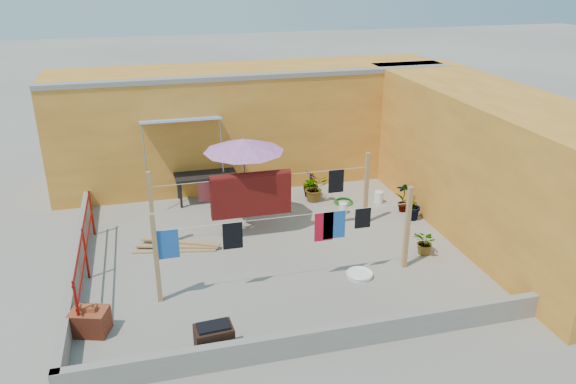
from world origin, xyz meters
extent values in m
plane|color=#9E998E|center=(0.00, 0.00, 0.00)|extent=(80.00, 80.00, 0.00)
cube|color=gold|center=(0.50, 4.70, 1.60)|extent=(11.00, 2.40, 3.20)
cube|color=gray|center=(0.50, 3.65, 3.15)|extent=(11.00, 0.35, 0.12)
cube|color=#2D51B2|center=(-1.60, 3.15, 2.25)|extent=(2.00, 0.79, 0.22)
cylinder|color=gray|center=(-2.55, 2.78, 1.60)|extent=(0.03, 0.30, 1.28)
cylinder|color=gray|center=(-0.65, 2.78, 1.60)|extent=(0.03, 0.30, 1.28)
cube|color=gold|center=(5.20, 0.00, 1.60)|extent=(2.40, 9.00, 3.20)
cube|color=gray|center=(0.00, -3.58, 0.22)|extent=(8.30, 0.16, 0.44)
cube|color=gray|center=(-4.08, 0.00, 0.22)|extent=(0.16, 7.30, 0.44)
cylinder|color=maroon|center=(-3.85, -2.20, 0.55)|extent=(0.05, 0.05, 1.10)
cylinder|color=maroon|center=(-3.85, -0.20, 0.55)|extent=(0.05, 0.05, 1.10)
cylinder|color=maroon|center=(-3.85, 1.80, 0.55)|extent=(0.05, 0.05, 1.10)
cylinder|color=maroon|center=(-3.85, -0.20, 1.05)|extent=(0.04, 4.20, 0.04)
cylinder|color=maroon|center=(-3.85, -0.20, 0.60)|extent=(0.04, 4.20, 0.04)
cube|color=tan|center=(-2.50, -1.40, 0.90)|extent=(0.09, 0.09, 1.80)
cube|color=tan|center=(2.50, -1.40, 0.90)|extent=(0.09, 0.09, 1.80)
cube|color=tan|center=(2.50, 0.80, 0.90)|extent=(0.09, 0.09, 1.80)
cube|color=tan|center=(-2.50, 0.80, 0.90)|extent=(0.09, 0.09, 1.80)
cylinder|color=silver|center=(0.00, -1.40, 1.45)|extent=(5.00, 0.01, 0.01)
cylinder|color=silver|center=(0.00, 0.80, 1.45)|extent=(5.00, 0.01, 0.01)
cube|color=#54100E|center=(-0.30, 0.80, 1.02)|extent=(1.83, 0.22, 0.96)
cube|color=black|center=(1.73, 0.80, 1.17)|extent=(0.37, 0.02, 0.57)
cube|color=maroon|center=(-1.27, 0.80, 1.22)|extent=(0.41, 0.02, 0.46)
cube|color=#1F53A8|center=(-2.30, -1.40, 1.16)|extent=(0.45, 0.02, 0.58)
cube|color=black|center=(-1.08, -1.40, 1.18)|extent=(0.37, 0.02, 0.54)
cube|color=red|center=(0.71, -1.40, 1.15)|extent=(0.38, 0.02, 0.60)
cube|color=#1F53A8|center=(0.92, -1.40, 1.16)|extent=(0.45, 0.02, 0.58)
cube|color=black|center=(1.52, -1.40, 1.24)|extent=(0.32, 0.02, 0.42)
cylinder|color=gray|center=(-0.32, 1.40, 0.03)|extent=(0.34, 0.34, 0.06)
cylinder|color=gray|center=(-0.32, 1.40, 1.07)|extent=(0.04, 0.04, 2.14)
cone|color=#D170C0|center=(-0.32, 1.40, 2.03)|extent=(2.44, 2.44, 0.30)
cylinder|color=gray|center=(-0.32, 1.40, 2.20)|extent=(0.04, 0.04, 0.09)
cube|color=black|center=(-1.05, 3.20, 0.72)|extent=(1.63, 0.85, 0.06)
cube|color=black|center=(-1.75, 2.86, 0.35)|extent=(0.06, 0.06, 0.70)
cube|color=black|center=(-1.77, 3.50, 0.35)|extent=(0.06, 0.06, 0.70)
cube|color=black|center=(-0.34, 2.90, 0.35)|extent=(0.06, 0.06, 0.70)
cube|color=black|center=(-0.36, 3.54, 0.35)|extent=(0.06, 0.06, 0.70)
cube|color=#9A3C23|center=(-3.70, -2.10, 0.22)|extent=(0.72, 0.61, 0.44)
cube|color=#A34F26|center=(-3.70, -2.10, 0.49)|extent=(0.31, 0.21, 0.09)
cube|color=tan|center=(-2.11, 0.48, 0.02)|extent=(1.82, 0.49, 0.04)
cube|color=tan|center=(-2.03, 0.60, 0.06)|extent=(1.79, 0.64, 0.04)
cube|color=tan|center=(-1.95, 0.72, 0.10)|extent=(1.72, 0.87, 0.04)
cube|color=black|center=(-1.72, -3.20, 0.26)|extent=(0.64, 0.45, 0.51)
cube|color=black|center=(-1.72, -3.20, 0.53)|extent=(0.53, 0.34, 0.04)
cylinder|color=white|center=(1.46, -1.54, 0.03)|extent=(0.51, 0.51, 0.07)
torus|color=white|center=(1.46, -1.54, 0.07)|extent=(0.55, 0.55, 0.06)
cylinder|color=white|center=(3.32, 1.85, 0.16)|extent=(0.23, 0.23, 0.31)
cylinder|color=white|center=(3.32, 1.85, 0.33)|extent=(0.06, 0.06, 0.05)
cylinder|color=white|center=(2.18, 1.45, 0.14)|extent=(0.20, 0.20, 0.28)
cylinder|color=white|center=(2.18, 1.45, 0.30)|extent=(0.06, 0.06, 0.05)
torus|color=#166718|center=(2.43, 2.08, 0.02)|extent=(0.52, 0.52, 0.04)
torus|color=#166718|center=(2.43, 2.08, 0.06)|extent=(0.44, 0.44, 0.04)
imported|color=#225217|center=(1.72, 2.43, 0.37)|extent=(0.69, 0.60, 0.75)
imported|color=#225217|center=(1.71, 2.72, 0.37)|extent=(0.44, 0.44, 0.74)
imported|color=#225217|center=(3.70, 1.18, 0.40)|extent=(0.50, 0.41, 0.81)
imported|color=#225217|center=(3.70, 0.64, 0.39)|extent=(0.51, 0.54, 0.78)
imported|color=#225217|center=(3.18, -1.02, 0.28)|extent=(0.60, 0.63, 0.56)
camera|label=1|loc=(-2.46, -10.72, 5.93)|focal=35.00mm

